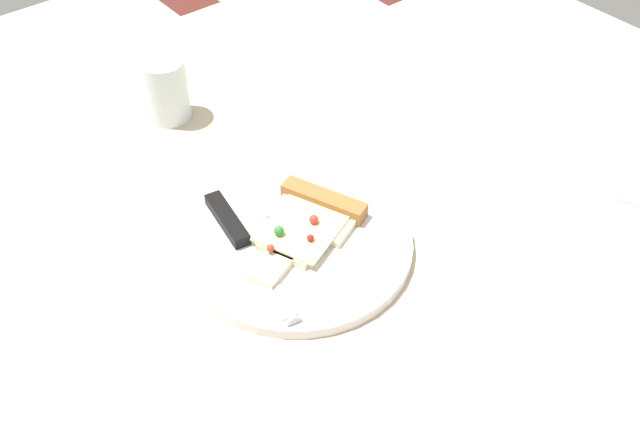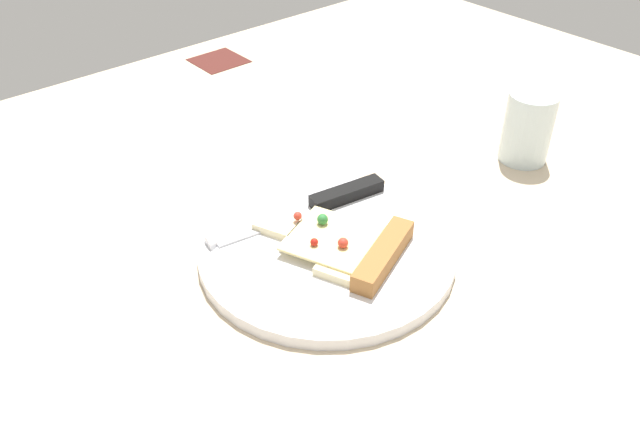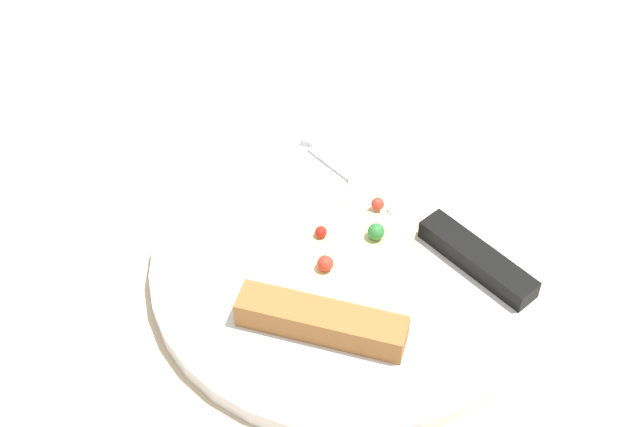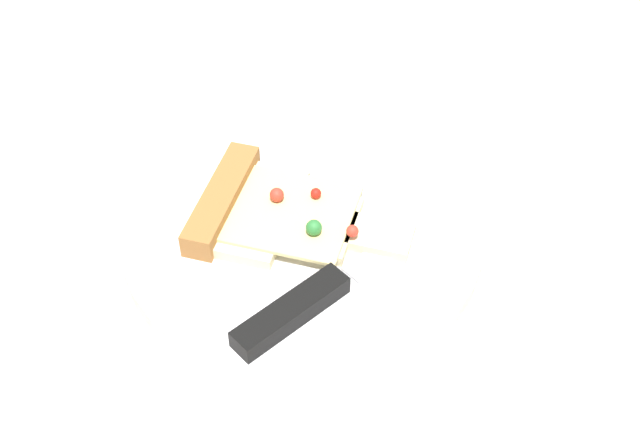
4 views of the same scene
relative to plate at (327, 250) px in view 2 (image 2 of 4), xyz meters
The scene contains 5 objects.
ground_plane 13.17cm from the plate, 44.39° to the right, with size 149.25×149.25×3.00cm.
plate is the anchor object (origin of this frame).
pizza_slice 3.02cm from the plate, 67.86° to the right, with size 14.43×19.05×2.59cm.
knife 7.25cm from the plate, 60.13° to the left, with size 24.00×6.20×2.45cm.
drinking_glass 35.73cm from the plate, ahead, with size 6.76×6.76×10.09cm, color silver.
Camera 2 is at (-47.94, -34.69, 48.79)cm, focal length 36.49 mm.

